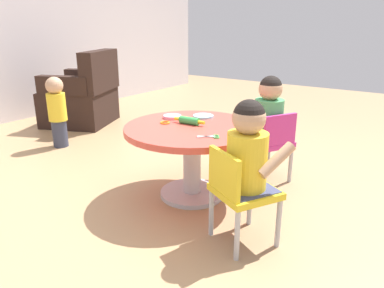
# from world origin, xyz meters

# --- Properties ---
(ground_plane) EXTENTS (10.00, 10.00, 0.00)m
(ground_plane) POSITION_xyz_m (0.00, 0.00, 0.00)
(ground_plane) COLOR tan
(craft_table) EXTENTS (0.89, 0.89, 0.50)m
(craft_table) POSITION_xyz_m (0.00, 0.00, 0.38)
(craft_table) COLOR silver
(craft_table) RESTS_ON ground
(child_chair_left) EXTENTS (0.41, 0.41, 0.54)m
(child_chair_left) POSITION_xyz_m (-0.32, -0.54, 0.31)
(child_chair_left) COLOR #B7B7BC
(child_chair_left) RESTS_ON ground
(seated_child_left) EXTENTS (0.43, 0.40, 0.51)m
(seated_child_left) POSITION_xyz_m (-0.29, -0.56, 0.53)
(seated_child_left) COLOR #3F4772
(seated_child_left) RESTS_ON ground
(child_chair_right) EXTENTS (0.41, 0.41, 0.54)m
(child_chair_right) POSITION_xyz_m (0.54, -0.32, 0.31)
(child_chair_right) COLOR #B7B7BC
(child_chair_right) RESTS_ON ground
(seated_child_right) EXTENTS (0.40, 0.43, 0.51)m
(seated_child_right) POSITION_xyz_m (0.56, -0.29, 0.53)
(seated_child_right) COLOR #3F4772
(seated_child_right) RESTS_ON ground
(armchair_dark) EXTENTS (0.93, 0.94, 0.85)m
(armchair_dark) POSITION_xyz_m (0.82, 2.15, 0.31)
(armchair_dark) COLOR black
(armchair_dark) RESTS_ON ground
(toddler_standing) EXTENTS (0.17, 0.17, 0.67)m
(toddler_standing) POSITION_xyz_m (0.13, 1.66, 0.36)
(toddler_standing) COLOR #33384C
(toddler_standing) RESTS_ON ground
(rolling_pin) EXTENTS (0.06, 0.23, 0.05)m
(rolling_pin) POSITION_xyz_m (0.02, 0.04, 0.53)
(rolling_pin) COLOR green
(rolling_pin) RESTS_ON craft_table
(craft_scissors) EXTENTS (0.12, 0.14, 0.01)m
(craft_scissors) POSITION_xyz_m (-0.13, -0.24, 0.50)
(craft_scissors) COLOR silver
(craft_scissors) RESTS_ON craft_table
(playdough_blob_0) EXTENTS (0.13, 0.13, 0.02)m
(playdough_blob_0) POSITION_xyz_m (0.09, 0.24, 0.51)
(playdough_blob_0) COLOR pink
(playdough_blob_0) RESTS_ON craft_table
(playdough_blob_1) EXTENTS (0.15, 0.15, 0.01)m
(playdough_blob_1) POSITION_xyz_m (0.24, 0.07, 0.51)
(playdough_blob_1) COLOR #8CCCF2
(playdough_blob_1) RESTS_ON craft_table
(cookie_cutter_0) EXTENTS (0.06, 0.06, 0.01)m
(cookie_cutter_0) POSITION_xyz_m (0.12, 0.16, 0.51)
(cookie_cutter_0) COLOR orange
(cookie_cutter_0) RESTS_ON craft_table
(cookie_cutter_1) EXTENTS (0.06, 0.06, 0.01)m
(cookie_cutter_1) POSITION_xyz_m (0.14, -0.29, 0.51)
(cookie_cutter_1) COLOR orange
(cookie_cutter_1) RESTS_ON craft_table
(cookie_cutter_2) EXTENTS (0.07, 0.07, 0.01)m
(cookie_cutter_2) POSITION_xyz_m (-0.05, 0.19, 0.51)
(cookie_cutter_2) COLOR orange
(cookie_cutter_2) RESTS_ON craft_table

